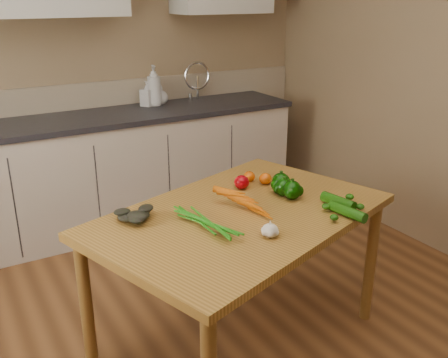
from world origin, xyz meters
name	(u,v)px	position (x,y,z in m)	size (l,w,h in m)	color
room	(231,132)	(0.00, 0.17, 1.25)	(4.04, 5.04, 2.64)	brown
counter_run	(122,168)	(0.21, 2.19, 0.46)	(2.84, 0.64, 1.14)	#C1B2A1
table	(241,228)	(0.21, 0.43, 0.68)	(1.64, 1.31, 0.76)	#A67430
soap_bottle_a	(154,85)	(0.57, 2.32, 1.06)	(0.12, 0.13, 0.32)	silver
soap_bottle_b	(147,94)	(0.51, 2.33, 1.00)	(0.09, 0.09, 0.20)	silver
soap_bottle_c	(161,95)	(0.63, 2.35, 0.98)	(0.12, 0.12, 0.15)	silver
carrot_bunch	(232,209)	(0.15, 0.42, 0.80)	(0.26, 0.20, 0.07)	#C95804
leafy_greens	(137,211)	(-0.26, 0.58, 0.81)	(0.20, 0.18, 0.10)	black
garlic_bulb	(270,231)	(0.18, 0.14, 0.79)	(0.07, 0.07, 0.06)	silver
pepper_a	(284,187)	(0.51, 0.49, 0.81)	(0.09, 0.09, 0.09)	#083102
pepper_b	(281,183)	(0.53, 0.55, 0.81)	(0.10, 0.10, 0.10)	#083102
pepper_c	(292,190)	(0.52, 0.44, 0.81)	(0.10, 0.10, 0.10)	#083102
tomato_a	(242,182)	(0.38, 0.69, 0.80)	(0.08, 0.08, 0.08)	#960209
tomato_b	(249,177)	(0.47, 0.76, 0.79)	(0.07, 0.07, 0.06)	#C44704
tomato_c	(265,179)	(0.53, 0.68, 0.79)	(0.07, 0.07, 0.06)	#C44704
zucchini_a	(338,201)	(0.66, 0.24, 0.79)	(0.05, 0.05, 0.19)	#114006
zucchini_b	(348,212)	(0.61, 0.13, 0.79)	(0.05, 0.05, 0.20)	#114006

